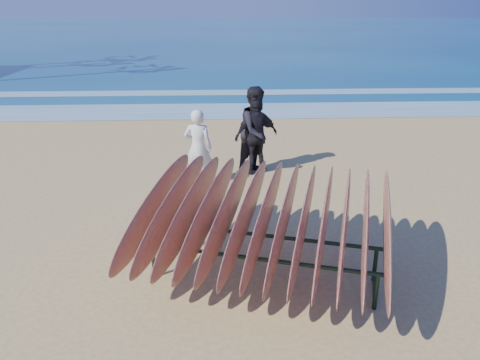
{
  "coord_description": "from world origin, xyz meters",
  "views": [
    {
      "loc": [
        -0.32,
        -6.1,
        3.61
      ],
      "look_at": [
        0.0,
        0.8,
        0.95
      ],
      "focal_mm": 35.0,
      "sensor_mm": 36.0,
      "label": 1
    }
  ],
  "objects": [
    {
      "name": "ground",
      "position": [
        0.0,
        0.0,
        0.0
      ],
      "size": [
        120.0,
        120.0,
        0.0
      ],
      "primitive_type": "plane",
      "color": "tan",
      "rests_on": "ground"
    },
    {
      "name": "person_dark_a",
      "position": [
        0.5,
        3.76,
        0.96
      ],
      "size": [
        1.18,
        1.15,
        1.92
      ],
      "primitive_type": "imported",
      "rotation": [
        0.0,
        0.0,
        0.69
      ],
      "color": "black",
      "rests_on": "ground"
    },
    {
      "name": "foam_near",
      "position": [
        0.0,
        10.0,
        0.01
      ],
      "size": [
        160.0,
        160.0,
        0.0
      ],
      "primitive_type": "plane",
      "color": "white",
      "rests_on": "ground"
    },
    {
      "name": "foam_far",
      "position": [
        0.0,
        13.5,
        0.01
      ],
      "size": [
        160.0,
        160.0,
        0.0
      ],
      "primitive_type": "plane",
      "color": "white",
      "rests_on": "ground"
    },
    {
      "name": "person_dark_b",
      "position": [
        0.49,
        3.71,
        0.86
      ],
      "size": [
        1.09,
        0.78,
        1.72
      ],
      "primitive_type": "imported",
      "rotation": [
        0.0,
        0.0,
        3.54
      ],
      "color": "black",
      "rests_on": "ground"
    },
    {
      "name": "surfboard_rack",
      "position": [
        0.26,
        -0.56,
        0.92
      ],
      "size": [
        3.86,
        3.65,
        1.5
      ],
      "rotation": [
        0.0,
        0.0,
        -0.29
      ],
      "color": "black",
      "rests_on": "ground"
    },
    {
      "name": "ocean",
      "position": [
        0.0,
        55.0,
        0.01
      ],
      "size": [
        160.0,
        160.0,
        0.0
      ],
      "primitive_type": "plane",
      "color": "navy",
      "rests_on": "ground"
    },
    {
      "name": "person_white",
      "position": [
        -0.75,
        3.1,
        0.79
      ],
      "size": [
        0.64,
        0.48,
        1.59
      ],
      "primitive_type": "imported",
      "rotation": [
        0.0,
        0.0,
        2.96
      ],
      "color": "silver",
      "rests_on": "ground"
    }
  ]
}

